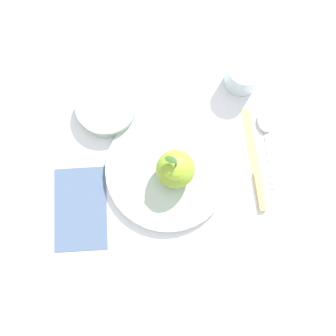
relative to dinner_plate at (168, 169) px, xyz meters
name	(u,v)px	position (x,y,z in m)	size (l,w,h in m)	color
ground_plane	(181,168)	(-0.02, -0.02, -0.01)	(2.40, 2.40, 0.00)	silver
dinner_plate	(168,169)	(0.00, 0.00, 0.00)	(0.25, 0.25, 0.02)	#B2C6B2
apple	(175,168)	(-0.01, 0.00, 0.04)	(0.07, 0.07, 0.09)	#8CB22D
side_bowl	(107,106)	(0.18, -0.01, 0.01)	(0.13, 0.13, 0.03)	#B2C6B2
cup	(243,74)	(0.02, -0.25, 0.02)	(0.07, 0.07, 0.06)	silver
knife	(256,168)	(-0.13, -0.13, -0.01)	(0.18, 0.15, 0.01)	#D8B766
spoon	(266,130)	(-0.09, -0.20, 0.00)	(0.14, 0.13, 0.01)	silver
linen_napkin	(80,208)	(0.07, 0.18, -0.01)	(0.10, 0.17, 0.00)	slate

